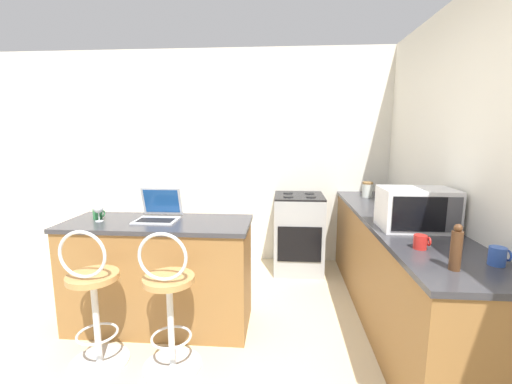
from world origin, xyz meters
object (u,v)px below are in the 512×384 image
object	(u,v)px
mug_blue	(498,256)
microwave	(416,209)
bar_stool_far	(169,306)
stove_range	(298,233)
storage_jar	(367,189)
mug_green	(98,214)
wine_glass_tall	(98,209)
laptop	(159,212)
bar_stool_near	(93,303)
mug_red	(421,242)
pepper_mill	(456,248)

from	to	relation	value
mug_blue	microwave	bearing A→B (deg)	103.89
microwave	bar_stool_far	bearing A→B (deg)	-164.53
stove_range	storage_jar	bearing A→B (deg)	-4.02
mug_green	mug_blue	world-z (taller)	mug_blue
wine_glass_tall	microwave	bearing A→B (deg)	-0.76
laptop	storage_jar	bearing A→B (deg)	30.70
bar_stool_near	laptop	distance (m)	0.83
laptop	mug_red	world-z (taller)	laptop
mug_red	wine_glass_tall	distance (m)	2.38
laptop	mug_green	bearing A→B (deg)	-176.28
bar_stool_far	mug_red	xyz separation A→B (m)	(1.59, 0.02, 0.48)
microwave	storage_jar	bearing A→B (deg)	91.78
microwave	mug_blue	bearing A→B (deg)	-76.11
mug_blue	mug_red	bearing A→B (deg)	142.05
microwave	bar_stool_near	bearing A→B (deg)	-168.02
wine_glass_tall	mug_red	bearing A→B (deg)	-11.89
mug_green	pepper_mill	xyz separation A→B (m)	(2.42, -0.89, 0.07)
microwave	stove_range	size ratio (longest dim) A/B	0.57
storage_jar	bar_stool_near	bearing A→B (deg)	-141.18
laptop	stove_range	bearing A→B (deg)	45.19
bar_stool_far	mug_green	size ratio (longest dim) A/B	11.04
pepper_mill	wine_glass_tall	size ratio (longest dim) A/B	1.66
storage_jar	stove_range	bearing A→B (deg)	175.98
bar_stool_far	mug_blue	xyz separation A→B (m)	(1.90, -0.22, 0.48)
bar_stool_near	bar_stool_far	size ratio (longest dim) A/B	1.00
microwave	wine_glass_tall	size ratio (longest dim) A/B	3.47
bar_stool_near	storage_jar	xyz separation A→B (m)	(2.22, 1.78, 0.52)
stove_range	mug_red	distance (m)	1.99
bar_stool_near	pepper_mill	world-z (taller)	pepper_mill
bar_stool_near	stove_range	xyz separation A→B (m)	(1.46, 1.84, -0.02)
laptop	stove_range	size ratio (longest dim) A/B	0.37
mug_blue	stove_range	bearing A→B (deg)	115.17
laptop	mug_blue	size ratio (longest dim) A/B	3.27
laptop	microwave	size ratio (longest dim) A/B	0.65
laptop	mug_blue	bearing A→B (deg)	-21.03
microwave	stove_range	xyz separation A→B (m)	(-0.79, 1.36, -0.60)
storage_jar	microwave	bearing A→B (deg)	-88.22
mug_blue	bar_stool_near	bearing A→B (deg)	174.86
storage_jar	pepper_mill	xyz separation A→B (m)	(-0.05, -2.09, 0.03)
mug_blue	mug_red	distance (m)	0.39
storage_jar	wine_glass_tall	size ratio (longest dim) A/B	1.14
bar_stool_far	microwave	xyz separation A→B (m)	(1.73, 0.48, 0.59)
bar_stool_near	laptop	bearing A→B (deg)	67.70
bar_stool_far	pepper_mill	world-z (taller)	pepper_mill
mug_green	wine_glass_tall	distance (m)	0.11
bar_stool_near	mug_green	xyz separation A→B (m)	(-0.25, 0.58, 0.48)
stove_range	wine_glass_tall	distance (m)	2.20
laptop	pepper_mill	size ratio (longest dim) A/B	1.36
microwave	wine_glass_tall	bearing A→B (deg)	179.24
microwave	stove_range	bearing A→B (deg)	120.30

